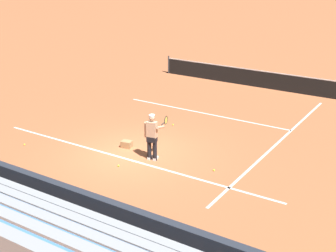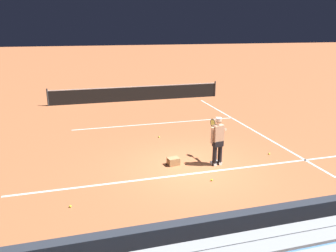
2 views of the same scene
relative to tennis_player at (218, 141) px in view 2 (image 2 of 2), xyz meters
name	(u,v)px [view 2 (image 2 of 2)]	position (x,y,z in m)	size (l,w,h in m)	color
ground_plane	(194,167)	(-0.84, 0.02, -0.89)	(160.00, 160.00, 0.00)	#B7663D
court_baseline_white	(199,173)	(-0.84, -0.48, -0.89)	(12.00, 0.10, 0.01)	white
court_sideline_white	(245,126)	(3.27, 4.02, -0.89)	(0.10, 12.00, 0.01)	white
court_service_line_white	(157,124)	(-0.84, 5.52, -0.89)	(8.22, 0.10, 0.01)	white
back_wall_sponsor_board	(270,231)	(-0.84, -4.66, -0.34)	(23.94, 0.25, 1.10)	#2D333D
tennis_player	(218,141)	(0.00, 0.00, 0.00)	(0.59, 1.05, 1.71)	black
ball_box_cardboard	(173,161)	(-1.47, 0.39, -0.76)	(0.40, 0.30, 0.26)	#A87F51
tennis_ball_on_baseline	(212,180)	(-0.66, -1.15, -0.86)	(0.07, 0.07, 0.07)	#CCE533
tennis_ball_far_right	(70,206)	(-4.93, -1.60, -0.86)	(0.07, 0.07, 0.07)	#CCE533
tennis_ball_stray_back	(159,137)	(-1.24, 3.38, -0.86)	(0.07, 0.07, 0.07)	#CCE533
tennis_ball_by_box	(269,154)	(2.31, 0.34, -0.86)	(0.07, 0.07, 0.07)	#CCE533
tennis_net	(137,93)	(-0.84, 11.03, -0.40)	(11.09, 0.09, 1.07)	#33383D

